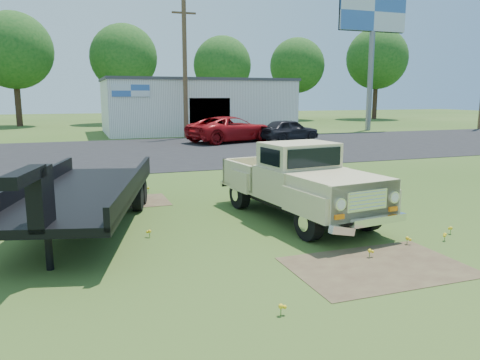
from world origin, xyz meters
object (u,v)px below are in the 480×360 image
at_px(billboard, 373,24).
at_px(flatbed_trailer, 83,187).
at_px(vintage_pickup_truck, 298,181).
at_px(red_pickup, 231,129).
at_px(dark_sedan, 289,130).

bearing_deg(billboard, flatbed_trailer, -135.47).
bearing_deg(vintage_pickup_truck, red_pickup, 68.91).
bearing_deg(dark_sedan, flatbed_trailer, 128.75).
bearing_deg(red_pickup, flatbed_trailer, 132.72).
bearing_deg(flatbed_trailer, billboard, 59.11).
height_order(flatbed_trailer, dark_sedan, flatbed_trailer).
height_order(vintage_pickup_truck, red_pickup, vintage_pickup_truck).
bearing_deg(red_pickup, dark_sedan, -117.92).
distance_m(red_pickup, dark_sedan, 3.75).
xyz_separation_m(billboard, vintage_pickup_truck, (-18.34, -23.65, -7.62)).
bearing_deg(billboard, vintage_pickup_truck, -127.79).
relative_size(vintage_pickup_truck, dark_sedan, 1.24).
distance_m(flatbed_trailer, red_pickup, 19.43).
bearing_deg(red_pickup, billboard, -87.07).
relative_size(vintage_pickup_truck, flatbed_trailer, 0.74).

